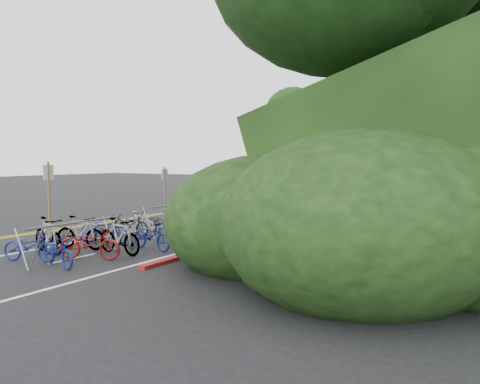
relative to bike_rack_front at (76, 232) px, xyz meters
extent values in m
plane|color=black|center=(-3.39, 2.10, -0.81)|extent=(120.00, 120.00, 0.00)
cube|color=gold|center=(-5.54, 12.10, -0.81)|extent=(0.12, 80.00, 0.01)
cube|color=gold|center=(-5.24, 12.10, -0.81)|extent=(0.12, 80.00, 0.01)
cube|color=silver|center=(-2.39, 12.10, -0.81)|extent=(0.12, 80.00, 0.01)
cube|color=silver|center=(1.81, 12.10, -0.81)|extent=(0.12, 80.00, 0.01)
cube|color=silver|center=(-0.29, 0.10, -0.81)|extent=(0.10, 1.60, 0.01)
cube|color=silver|center=(-0.29, 6.10, -0.81)|extent=(0.10, 1.60, 0.01)
cube|color=silver|center=(-0.29, 12.10, -0.81)|extent=(0.10, 1.60, 0.01)
cube|color=silver|center=(-0.29, 18.10, -0.81)|extent=(0.10, 1.60, 0.01)
cube|color=silver|center=(-0.29, 24.10, -0.81)|extent=(0.10, 1.60, 0.01)
cube|color=silver|center=(-0.29, 30.10, -0.81)|extent=(0.10, 1.60, 0.01)
cube|color=silver|center=(-0.29, 36.10, -0.81)|extent=(0.10, 1.60, 0.01)
cube|color=maroon|center=(2.31, 14.10, -0.76)|extent=(0.25, 28.00, 0.10)
cube|color=#382819|center=(3.01, 24.10, -0.73)|extent=(1.40, 44.00, 0.16)
ellipsoid|color=#284C19|center=(3.81, 5.10, 0.23)|extent=(2.00, 2.80, 1.60)
ellipsoid|color=#284C19|center=(4.61, 10.10, 0.74)|extent=(2.60, 3.64, 2.08)
ellipsoid|color=#284C19|center=(5.81, 16.10, 1.18)|extent=(2.20, 3.08, 1.76)
ellipsoid|color=#284C19|center=(4.41, 22.10, 0.75)|extent=(3.00, 4.20, 2.40)
ellipsoid|color=#284C19|center=(5.11, 28.10, 0.91)|extent=(2.40, 3.36, 1.92)
ellipsoid|color=#284C19|center=(6.41, 32.10, 1.60)|extent=(2.80, 3.92, 2.24)
ellipsoid|color=#284C19|center=(3.61, 8.10, 0.09)|extent=(1.80, 2.52, 1.44)
ellipsoid|color=#284C19|center=(6.61, 20.10, 1.79)|extent=(3.20, 4.48, 2.56)
ellipsoid|color=black|center=(4.61, 2.60, 0.40)|extent=(5.28, 6.16, 3.52)
ellipsoid|color=black|center=(7.61, 1.60, 0.62)|extent=(6.24, 7.28, 4.16)
cylinder|color=#2D2319|center=(6.11, 5.10, 3.22)|extent=(0.80, 0.80, 5.66)
cylinder|color=#2D2319|center=(8.61, 8.10, 5.47)|extent=(0.87, 0.87, 6.97)
cylinder|color=#2D2319|center=(7.61, 14.10, 4.96)|extent=(0.85, 0.85, 6.53)
cylinder|color=#2D2319|center=(-12.39, 44.10, 2.02)|extent=(0.80, 0.80, 5.66)
ellipsoid|color=black|center=(-12.39, 44.10, 7.17)|extent=(7.74, 7.74, 7.35)
cylinder|color=#2D2319|center=(-9.39, 52.10, 1.80)|extent=(0.78, 0.78, 5.23)
ellipsoid|color=black|center=(-9.39, 52.10, 6.45)|extent=(6.77, 6.77, 6.43)
cylinder|color=gray|center=(0.00, 0.00, 0.26)|extent=(0.05, 3.16, 0.05)
cylinder|color=gray|center=(-0.28, -1.48, -0.28)|extent=(0.54, 0.04, 1.05)
cylinder|color=gray|center=(0.28, -1.48, -0.28)|extent=(0.54, 0.04, 1.05)
cylinder|color=gray|center=(-0.28, 1.48, -0.28)|extent=(0.54, 0.04, 1.05)
cylinder|color=gray|center=(0.28, 1.48, -0.28)|extent=(0.54, 0.04, 1.05)
cylinder|color=gray|center=(-0.39, 5.10, 0.34)|extent=(0.05, 3.00, 0.05)
cylinder|color=gray|center=(-0.67, 3.70, -0.24)|extent=(0.58, 0.04, 1.13)
cylinder|color=gray|center=(-0.11, 3.70, -0.24)|extent=(0.58, 0.04, 1.13)
cylinder|color=gray|center=(-0.67, 6.50, -0.24)|extent=(0.58, 0.04, 1.13)
cylinder|color=gray|center=(-0.11, 6.50, -0.24)|extent=(0.58, 0.04, 1.13)
cylinder|color=gray|center=(-0.39, 10.10, 0.34)|extent=(0.05, 3.00, 0.05)
cylinder|color=gray|center=(-0.67, 8.70, -0.24)|extent=(0.58, 0.04, 1.13)
cylinder|color=gray|center=(-0.11, 8.70, -0.24)|extent=(0.58, 0.04, 1.13)
cylinder|color=gray|center=(-0.67, 11.50, -0.24)|extent=(0.58, 0.04, 1.13)
cylinder|color=gray|center=(-0.11, 11.50, -0.24)|extent=(0.58, 0.04, 1.13)
cylinder|color=gray|center=(-0.39, 15.10, 0.34)|extent=(0.05, 3.00, 0.05)
cylinder|color=gray|center=(-0.67, 13.70, -0.24)|extent=(0.58, 0.04, 1.13)
cylinder|color=gray|center=(-0.11, 13.70, -0.24)|extent=(0.58, 0.04, 1.13)
cylinder|color=gray|center=(-0.67, 16.50, -0.24)|extent=(0.58, 0.04, 1.13)
cylinder|color=gray|center=(-0.11, 16.50, -0.24)|extent=(0.58, 0.04, 1.13)
cylinder|color=gray|center=(-0.39, 20.10, 0.34)|extent=(0.05, 3.00, 0.05)
cylinder|color=gray|center=(-0.67, 18.70, -0.24)|extent=(0.58, 0.04, 1.13)
cylinder|color=gray|center=(-0.11, 18.70, -0.24)|extent=(0.58, 0.04, 1.13)
cylinder|color=gray|center=(-0.67, 21.50, -0.24)|extent=(0.58, 0.04, 1.13)
cylinder|color=gray|center=(-0.11, 21.50, -0.24)|extent=(0.58, 0.04, 1.13)
cylinder|color=gray|center=(-0.39, 25.10, 0.34)|extent=(0.05, 3.00, 0.05)
cylinder|color=gray|center=(-0.67, 23.70, -0.24)|extent=(0.58, 0.04, 1.13)
cylinder|color=gray|center=(-0.11, 23.70, -0.24)|extent=(0.58, 0.04, 1.13)
cylinder|color=gray|center=(-0.67, 26.50, -0.24)|extent=(0.58, 0.04, 1.13)
cylinder|color=gray|center=(-0.11, 26.50, -0.24)|extent=(0.58, 0.04, 1.13)
cylinder|color=brown|center=(-2.95, 1.35, 0.56)|extent=(0.08, 0.08, 2.75)
cube|color=silver|center=(-2.95, 1.35, 1.59)|extent=(0.02, 0.40, 0.50)
cylinder|color=brown|center=(-2.79, 7.10, 0.44)|extent=(0.08, 0.08, 2.50)
cube|color=silver|center=(-2.79, 7.10, 1.34)|extent=(0.02, 0.40, 0.50)
cylinder|color=brown|center=(-2.79, 13.10, 0.44)|extent=(0.08, 0.08, 2.50)
cube|color=silver|center=(-2.79, 13.10, 1.34)|extent=(0.02, 0.40, 0.50)
cylinder|color=brown|center=(-2.79, 19.10, 0.44)|extent=(0.08, 0.08, 2.50)
cube|color=silver|center=(-2.79, 19.10, 1.34)|extent=(0.02, 0.40, 0.50)
cylinder|color=brown|center=(-2.79, 25.10, 0.44)|extent=(0.08, 0.08, 2.50)
cube|color=silver|center=(-2.79, 25.10, 1.34)|extent=(0.02, 0.40, 0.50)
imported|color=#9E9EA3|center=(-1.87, 4.49, -0.38)|extent=(0.47, 1.43, 0.85)
imported|color=navy|center=(-1.00, -0.76, -0.38)|extent=(1.05, 1.75, 0.87)
imported|color=navy|center=(0.22, -0.77, -0.39)|extent=(0.88, 1.66, 0.83)
imported|color=slate|center=(-1.55, 0.25, -0.27)|extent=(0.90, 1.88, 1.09)
imported|color=maroon|center=(0.22, 0.29, -0.34)|extent=(1.24, 1.91, 0.95)
imported|color=slate|center=(-1.22, 1.16, -0.28)|extent=(0.86, 1.82, 1.05)
imported|color=slate|center=(0.39, 1.24, -0.27)|extent=(0.67, 1.83, 1.08)
imported|color=navy|center=(-1.41, 2.34, -0.32)|extent=(1.03, 1.97, 0.98)
imported|color=navy|center=(0.74, 2.27, -0.36)|extent=(0.88, 1.79, 0.90)
imported|color=black|center=(-1.61, 3.79, -0.34)|extent=(0.74, 1.84, 0.95)
imported|color=slate|center=(0.84, 3.78, -0.29)|extent=(0.52, 1.75, 1.05)
imported|color=black|center=(-1.03, 4.79, -0.36)|extent=(0.92, 1.79, 0.89)
imported|color=beige|center=(0.76, 4.85, -0.39)|extent=(1.05, 1.71, 0.85)
imported|color=#9E9EA3|center=(-1.09, 6.19, -0.33)|extent=(0.47, 1.61, 0.97)
imported|color=navy|center=(0.63, 6.16, -0.38)|extent=(0.76, 1.69, 0.86)
imported|color=#9E9EA3|center=(-1.24, 7.43, -0.40)|extent=(0.91, 1.66, 0.83)
imported|color=slate|center=(0.19, 7.29, -0.34)|extent=(1.14, 1.91, 0.95)
imported|color=navy|center=(-1.28, 8.57, -0.37)|extent=(0.59, 1.68, 0.88)
imported|color=#144C1E|center=(0.72, 8.54, -0.37)|extent=(1.16, 1.79, 0.89)
imported|color=black|center=(-1.52, 9.88, -0.34)|extent=(1.04, 1.90, 0.94)
imported|color=navy|center=(0.70, 9.69, -0.35)|extent=(1.21, 1.86, 0.92)
camera|label=1|loc=(10.57, -8.69, 2.01)|focal=35.00mm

